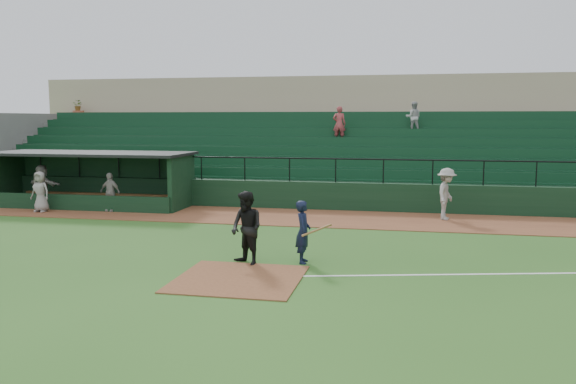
# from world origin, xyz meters

# --- Properties ---
(ground) EXTENTS (90.00, 90.00, 0.00)m
(ground) POSITION_xyz_m (0.00, 0.00, 0.00)
(ground) COLOR #2A571C
(ground) RESTS_ON ground
(warning_track) EXTENTS (40.00, 4.00, 0.03)m
(warning_track) POSITION_xyz_m (0.00, 8.00, 0.01)
(warning_track) COLOR brown
(warning_track) RESTS_ON ground
(home_plate_dirt) EXTENTS (3.00, 3.00, 0.03)m
(home_plate_dirt) POSITION_xyz_m (0.00, -1.00, 0.01)
(home_plate_dirt) COLOR brown
(home_plate_dirt) RESTS_ON ground
(foul_line) EXTENTS (17.49, 4.44, 0.01)m
(foul_line) POSITION_xyz_m (8.00, 1.20, 0.01)
(foul_line) COLOR white
(foul_line) RESTS_ON ground
(stadium_structure) EXTENTS (38.00, 13.08, 6.40)m
(stadium_structure) POSITION_xyz_m (-0.00, 16.46, 2.30)
(stadium_structure) COLOR black
(stadium_structure) RESTS_ON ground
(dugout) EXTENTS (8.90, 3.20, 2.42)m
(dugout) POSITION_xyz_m (-9.75, 9.56, 1.33)
(dugout) COLOR black
(dugout) RESTS_ON ground
(batter_at_plate) EXTENTS (1.04, 0.70, 1.70)m
(batter_at_plate) POSITION_xyz_m (1.25, 0.94, 0.85)
(batter_at_plate) COLOR black
(batter_at_plate) RESTS_ON ground
(umpire) EXTENTS (1.21, 1.17, 1.97)m
(umpire) POSITION_xyz_m (-0.19, 0.45, 0.99)
(umpire) COLOR black
(umpire) RESTS_ON ground
(runner) EXTENTS (1.07, 1.44, 1.99)m
(runner) POSITION_xyz_m (5.46, 8.56, 1.02)
(runner) COLOR gray
(runner) RESTS_ON warning_track
(dugout_player_a) EXTENTS (1.00, 0.54, 1.62)m
(dugout_player_a) POSITION_xyz_m (-8.18, 7.82, 0.84)
(dugout_player_a) COLOR gray
(dugout_player_a) RESTS_ON warning_track
(dugout_player_b) EXTENTS (0.86, 0.59, 1.68)m
(dugout_player_b) POSITION_xyz_m (-10.96, 7.14, 0.87)
(dugout_player_b) COLOR gray
(dugout_player_b) RESTS_ON warning_track
(dugout_player_c) EXTENTS (1.79, 0.94, 1.84)m
(dugout_player_c) POSITION_xyz_m (-11.82, 8.55, 0.95)
(dugout_player_c) COLOR gray
(dugout_player_c) RESTS_ON warning_track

